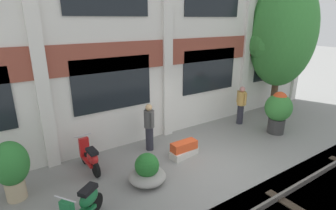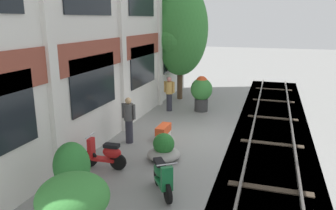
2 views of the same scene
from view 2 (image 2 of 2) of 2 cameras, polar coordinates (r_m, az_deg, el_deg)
ground_plane at (r=12.08m, az=4.19°, el=-5.58°), size 80.00×80.00×0.00m
apartment_facade at (r=12.35m, az=-9.32°, el=13.64°), size 16.82×0.64×8.01m
rail_tracks at (r=11.84m, az=17.52°, el=-7.39°), size 24.46×2.80×0.43m
broadleaf_tree at (r=17.29m, az=2.16°, el=12.73°), size 3.00×2.86×6.04m
potted_plant_square_trough at (r=11.77m, az=-0.81°, el=-4.84°), size 1.00×0.50×0.51m
potted_plant_tall_urn at (r=5.76m, az=-16.19°, el=-15.59°), size 1.20×1.20×1.76m
potted_plant_stone_basin at (r=7.87m, az=-16.36°, el=-10.70°), size 0.83×0.83×1.53m
potted_plant_wide_bowl at (r=10.09m, az=-0.75°, el=-7.78°), size 1.02×1.02×0.84m
potted_plant_glazed_jar at (r=15.25m, az=5.85°, el=2.46°), size 1.00×1.00×1.65m
scooter_near_curb at (r=9.65m, az=-10.84°, el=-8.42°), size 0.50×1.38×0.98m
scooter_second_parked at (r=8.26m, az=-1.11°, el=-12.29°), size 1.18×0.87×0.98m
resident_by_doorway at (r=11.33m, az=-6.85°, el=-2.40°), size 0.34×0.53×1.62m
resident_watching_tracks at (r=15.22m, az=0.22°, el=2.14°), size 0.34×0.53×1.61m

